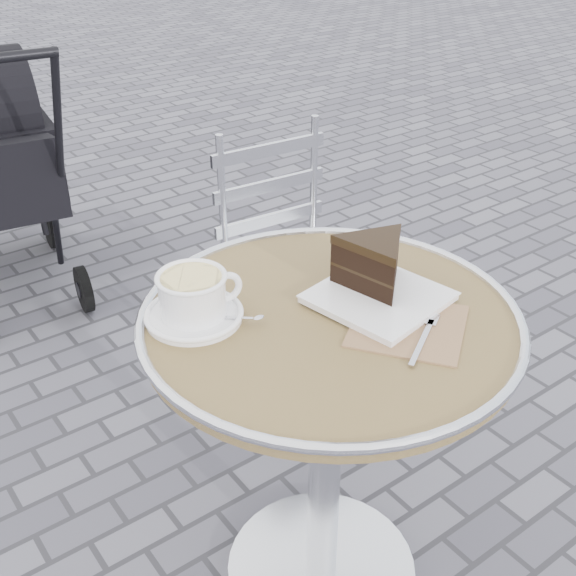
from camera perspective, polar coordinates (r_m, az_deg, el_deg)
ground at (r=1.85m, az=2.61°, el=-21.50°), size 80.00×80.00×0.00m
cafe_table at (r=1.44m, az=3.15°, el=-7.66°), size 0.72×0.72×0.74m
cappuccino_set at (r=1.32m, az=-7.43°, el=-0.92°), size 0.19×0.19×0.09m
cake_plate_set at (r=1.38m, az=7.00°, el=1.35°), size 0.28×0.37×0.12m
bistro_chair at (r=2.13m, az=-0.47°, el=4.32°), size 0.40×0.40×0.82m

